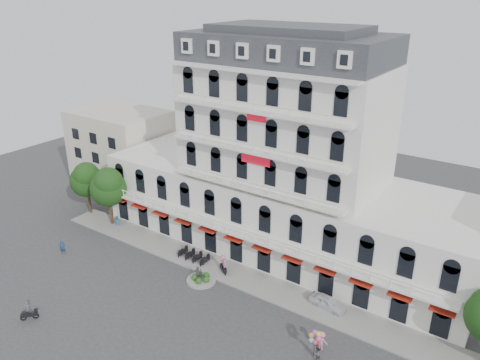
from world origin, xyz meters
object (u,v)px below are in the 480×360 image
parked_car (327,303)px  rider_west (28,312)px  rider_center (223,263)px  balloon_vendor (316,346)px

parked_car → rider_west: 28.77m
rider_west → rider_center: (10.62, 16.76, 0.37)m
rider_west → balloon_vendor: 27.00m
parked_car → balloon_vendor: 7.11m
parked_car → rider_center: size_ratio=1.62×
balloon_vendor → rider_center: bearing=157.3°
parked_car → rider_west: rider_west is taller
rider_west → rider_center: bearing=8.4°
rider_west → rider_center: size_ratio=0.86×
rider_west → balloon_vendor: (24.72, 10.86, 0.45)m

